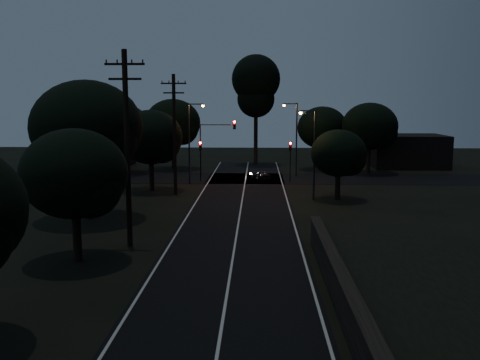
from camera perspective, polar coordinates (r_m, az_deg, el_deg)
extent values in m
cube|color=black|center=(37.41, -0.10, -4.23)|extent=(8.00, 70.00, 0.02)
cube|color=black|center=(57.08, 0.61, 0.18)|extent=(60.00, 8.00, 0.02)
cube|color=beige|center=(37.41, -0.10, -4.20)|extent=(0.12, 70.00, 0.01)
cube|color=beige|center=(37.72, -5.82, -4.14)|extent=(0.12, 70.00, 0.01)
cube|color=beige|center=(37.47, 5.65, -4.23)|extent=(0.12, 70.00, 0.01)
cube|color=black|center=(19.29, 12.02, -14.52)|extent=(0.40, 26.00, 1.50)
cube|color=black|center=(18.99, 12.10, -12.30)|extent=(0.55, 26.00, 0.10)
cube|color=black|center=(20.21, 21.85, -14.33)|extent=(6.50, 26.00, 1.20)
cylinder|color=black|center=(30.49, -11.94, 3.15)|extent=(0.30, 0.30, 11.00)
cube|color=black|center=(30.43, -12.22, 12.00)|extent=(2.20, 0.12, 0.12)
cube|color=black|center=(30.39, -12.17, 10.49)|extent=(1.80, 0.12, 0.12)
cylinder|color=black|center=(47.14, -7.00, 4.78)|extent=(0.30, 0.30, 10.50)
cube|color=black|center=(47.07, -7.10, 10.19)|extent=(2.20, 0.12, 0.12)
cube|color=black|center=(47.05, -7.08, 9.21)|extent=(1.80, 0.12, 0.12)
cylinder|color=black|center=(28.91, -16.98, -5.83)|extent=(0.44, 0.44, 2.54)
ellipsoid|color=black|center=(28.30, -17.27, 0.66)|extent=(5.40, 5.40, 4.59)
sphere|color=black|center=(27.57, -15.73, -0.61)|extent=(3.24, 3.24, 3.24)
cylinder|color=black|center=(38.88, -15.77, -1.42)|extent=(0.44, 0.44, 3.54)
ellipsoid|color=black|center=(38.38, -16.05, 5.42)|extent=(7.64, 7.64, 6.50)
sphere|color=black|center=(37.30, -14.40, 4.23)|extent=(4.59, 4.59, 4.59)
cylinder|color=black|center=(49.93, -9.40, 0.45)|extent=(0.44, 0.44, 2.74)
ellipsoid|color=black|center=(49.57, -9.50, 4.54)|extent=(5.85, 5.85, 4.97)
sphere|color=black|center=(48.84, -8.44, 3.82)|extent=(3.51, 3.51, 3.51)
cylinder|color=black|center=(65.63, -7.11, 2.56)|extent=(0.44, 0.44, 3.12)
ellipsoid|color=black|center=(65.35, -7.18, 6.10)|extent=(6.68, 6.68, 5.68)
sphere|color=black|center=(64.54, -6.23, 5.50)|extent=(4.01, 4.01, 4.01)
cylinder|color=black|center=(62.75, -12.20, 2.07)|extent=(0.44, 0.44, 2.91)
ellipsoid|color=black|center=(62.45, -12.31, 5.49)|extent=(6.13, 6.13, 5.21)
sphere|color=black|center=(61.64, -11.46, 4.91)|extent=(3.68, 3.68, 3.68)
cylinder|color=black|center=(65.29, 8.70, 2.35)|extent=(0.44, 0.44, 2.78)
ellipsoid|color=black|center=(65.01, 8.77, 5.53)|extent=(5.98, 5.98, 5.08)
sphere|color=black|center=(64.59, 9.75, 4.96)|extent=(3.59, 3.59, 3.59)
cylinder|color=black|center=(63.13, 13.54, 2.09)|extent=(0.44, 0.44, 2.97)
ellipsoid|color=black|center=(62.84, 13.66, 5.58)|extent=(6.33, 6.33, 5.38)
sphere|color=black|center=(62.49, 14.75, 4.95)|extent=(3.80, 3.80, 3.80)
cylinder|color=black|center=(45.54, 10.37, -0.70)|extent=(0.44, 0.44, 2.18)
ellipsoid|color=black|center=(45.18, 10.47, 2.84)|extent=(4.63, 4.63, 3.93)
sphere|color=black|center=(44.90, 11.56, 2.19)|extent=(2.78, 2.78, 2.78)
cylinder|color=black|center=(69.61, 1.69, 4.87)|extent=(0.50, 0.50, 7.75)
sphere|color=black|center=(69.53, 1.72, 10.73)|extent=(6.20, 6.20, 6.20)
sphere|color=black|center=(69.48, 1.71, 8.64)|extent=(4.79, 4.79, 4.79)
cube|color=black|center=(70.06, -15.80, 3.20)|extent=(10.00, 8.00, 4.40)
cube|color=black|center=(70.30, 17.38, 2.99)|extent=(9.00, 7.00, 4.00)
cylinder|color=black|center=(55.19, -4.22, 1.54)|extent=(0.12, 0.12, 3.20)
cube|color=black|center=(54.98, -4.24, 3.66)|extent=(0.28, 0.22, 0.90)
sphere|color=#FF0705|center=(54.83, -4.26, 3.96)|extent=(0.22, 0.22, 0.22)
cylinder|color=black|center=(54.98, 5.36, 1.50)|extent=(0.12, 0.12, 3.20)
cube|color=black|center=(54.77, 5.39, 3.63)|extent=(0.28, 0.22, 0.90)
sphere|color=#FF0705|center=(54.61, 5.41, 3.93)|extent=(0.22, 0.22, 0.22)
cylinder|color=black|center=(55.09, -4.23, 2.47)|extent=(0.12, 0.12, 5.00)
cube|color=black|center=(54.58, -0.59, 5.91)|extent=(0.28, 0.22, 0.90)
sphere|color=#FF0705|center=(54.44, -0.60, 6.22)|extent=(0.22, 0.22, 0.22)
cube|color=black|center=(54.69, -2.43, 5.91)|extent=(3.50, 0.08, 0.08)
cylinder|color=black|center=(53.08, -5.44, 3.85)|extent=(0.16, 0.16, 8.00)
cube|color=black|center=(52.83, -4.74, 8.07)|extent=(1.40, 0.10, 0.10)
cube|color=black|center=(52.75, -3.98, 8.03)|extent=(0.35, 0.22, 0.12)
sphere|color=orange|center=(52.76, -3.98, 7.92)|extent=(0.26, 0.26, 0.26)
cylinder|color=black|center=(58.78, 6.04, 4.29)|extent=(0.16, 0.16, 8.00)
cube|color=black|center=(58.58, 5.41, 8.10)|extent=(1.40, 0.10, 0.10)
cube|color=black|center=(58.54, 4.72, 8.06)|extent=(0.35, 0.22, 0.12)
sphere|color=orange|center=(58.55, 4.72, 7.96)|extent=(0.26, 0.26, 0.26)
cylinder|color=black|center=(44.95, 7.94, 2.66)|extent=(0.16, 0.16, 7.50)
cube|color=black|center=(44.67, 7.26, 7.33)|extent=(1.20, 0.10, 0.10)
cube|color=black|center=(44.62, 6.49, 7.28)|extent=(0.35, 0.22, 0.12)
sphere|color=orange|center=(44.62, 6.48, 7.15)|extent=(0.26, 0.26, 0.26)
imported|color=black|center=(55.90, 2.28, 0.52)|extent=(2.33, 3.24, 1.02)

